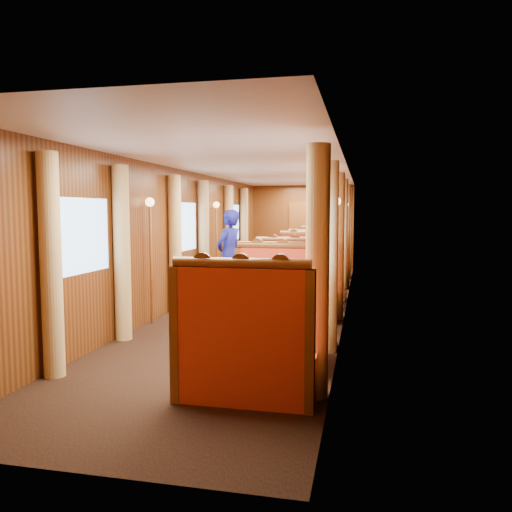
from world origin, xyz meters
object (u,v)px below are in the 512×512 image
(tea_tray, at_px, (256,301))
(teapot_back, at_px, (261,294))
(banquette_far_fwd, at_px, (316,269))
(table_near, at_px, (266,334))
(banquette_mid_aft, at_px, (309,277))
(table_far, at_px, (320,266))
(banquette_far_aft, at_px, (323,260))
(banquette_mid_fwd, at_px, (296,294))
(rose_vase_mid, at_px, (302,257))
(teapot_right, at_px, (260,297))
(teapot_left, at_px, (247,295))
(table_mid, at_px, (303,287))
(fruit_plate, at_px, (294,303))
(banquette_near_fwd, at_px, (245,356))
(steward, at_px, (229,255))
(banquette_near_aft, at_px, (281,312))
(rose_vase_far, at_px, (322,244))
(passenger, at_px, (308,263))

(tea_tray, relative_size, teapot_back, 2.03)
(banquette_far_fwd, bearing_deg, tea_tray, -91.03)
(table_near, xyz_separation_m, banquette_mid_aft, (0.00, 4.51, 0.05))
(table_far, distance_m, teapot_back, 6.94)
(table_near, distance_m, banquette_far_aft, 8.01)
(banquette_mid_fwd, height_order, rose_vase_mid, banquette_mid_fwd)
(banquette_mid_aft, xyz_separation_m, table_far, (0.00, 2.49, -0.05))
(teapot_right, distance_m, rose_vase_mid, 3.58)
(table_far, bearing_deg, teapot_left, -91.53)
(table_mid, bearing_deg, tea_tray, -91.75)
(fruit_plate, bearing_deg, teapot_left, 175.57)
(teapot_right, bearing_deg, banquette_near_fwd, -89.23)
(table_mid, bearing_deg, rose_vase_mid, -133.65)
(banquette_far_aft, distance_m, steward, 4.35)
(rose_vase_mid, bearing_deg, table_mid, 46.35)
(banquette_near_fwd, bearing_deg, banquette_near_aft, 90.00)
(banquette_near_fwd, bearing_deg, table_near, 90.00)
(banquette_far_aft, bearing_deg, teapot_back, -90.52)
(table_near, bearing_deg, banquette_mid_aft, 90.00)
(teapot_right, height_order, rose_vase_far, rose_vase_far)
(teapot_left, height_order, fruit_plate, teapot_left)
(fruit_plate, bearing_deg, table_near, 154.81)
(banquette_mid_aft, height_order, fruit_plate, banquette_mid_aft)
(banquette_far_fwd, bearing_deg, fruit_plate, -86.92)
(banquette_far_fwd, height_order, rose_vase_mid, banquette_far_fwd)
(teapot_back, height_order, passenger, passenger)
(tea_tray, bearing_deg, teapot_right, -38.95)
(banquette_near_fwd, height_order, teapot_right, banquette_near_fwd)
(table_mid, bearing_deg, table_far, 90.00)
(table_mid, relative_size, teapot_left, 5.64)
(steward, bearing_deg, banquette_near_aft, 49.36)
(banquette_near_fwd, height_order, table_far, banquette_near_fwd)
(banquette_far_aft, bearing_deg, steward, -110.41)
(tea_tray, height_order, teapot_left, teapot_left)
(table_far, distance_m, teapot_right, 7.12)
(steward, bearing_deg, teapot_right, 42.00)
(table_far, relative_size, teapot_right, 6.79)
(banquette_mid_fwd, bearing_deg, steward, 135.69)
(table_mid, bearing_deg, teapot_right, -90.77)
(rose_vase_far, xyz_separation_m, steward, (-1.54, -3.05, -0.04))
(banquette_mid_aft, bearing_deg, teapot_left, -92.36)
(banquette_near_aft, bearing_deg, passenger, 90.00)
(rose_vase_mid, bearing_deg, teapot_left, -92.70)
(table_mid, xyz_separation_m, steward, (-1.51, 0.46, 0.51))
(table_mid, bearing_deg, teapot_left, -93.01)
(table_near, height_order, banquette_near_aft, banquette_near_aft)
(table_far, bearing_deg, banquette_mid_aft, -90.00)
(banquette_near_aft, bearing_deg, steward, 117.13)
(banquette_far_fwd, xyz_separation_m, teapot_back, (-0.07, -5.91, 0.39))
(table_near, height_order, fruit_plate, fruit_plate)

